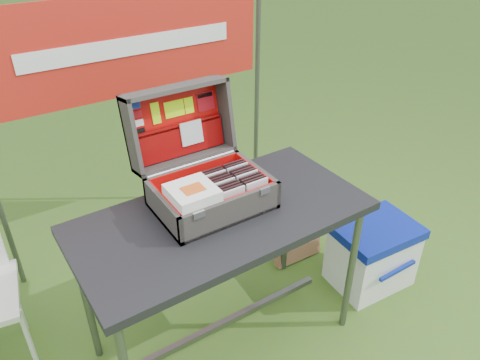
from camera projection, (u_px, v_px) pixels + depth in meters
ground at (240, 344)px, 2.45m from camera, size 80.00×80.00×0.00m
table at (223, 282)px, 2.26m from camera, size 1.31×0.67×0.81m
table_top at (222, 217)px, 2.06m from camera, size 1.31×0.67×0.04m
table_leg_fr at (351, 271)px, 2.36m from camera, size 0.04×0.04×0.77m
table_leg_bl at (86, 300)px, 2.19m from camera, size 0.04×0.04×0.77m
table_leg_br at (286, 218)px, 2.73m from camera, size 0.04×0.04×0.77m
table_brace at (225, 322)px, 2.41m from camera, size 1.15×0.03×0.03m
suitcase at (204, 155)px, 2.02m from camera, size 0.49×0.51×0.47m
suitcase_base_bottom at (212, 204)px, 2.09m from camera, size 0.49×0.35×0.02m
suitcase_base_wall_front at (232, 212)px, 1.94m from camera, size 0.49×0.02×0.13m
suitcase_base_wall_back at (194, 177)px, 2.18m from camera, size 0.49×0.02×0.13m
suitcase_base_wall_left at (163, 211)px, 1.95m from camera, size 0.02×0.35×0.13m
suitcase_base_wall_right at (256, 178)px, 2.17m from camera, size 0.02×0.35×0.13m
suitcase_liner_floor at (212, 202)px, 2.09m from camera, size 0.46×0.31×0.01m
suitcase_latch_left at (199, 215)px, 1.83m from camera, size 0.05×0.01×0.03m
suitcase_latch_right at (265, 191)px, 1.98m from camera, size 0.05×0.01×0.03m
suitcase_hinge at (192, 164)px, 2.15m from camera, size 0.45×0.02×0.02m
suitcase_lid_back at (175, 122)px, 2.18m from camera, size 0.49×0.09×0.35m
suitcase_lid_rim_far at (174, 88)px, 2.07m from camera, size 0.49×0.13×0.04m
suitcase_lid_rim_near at (186, 158)px, 2.20m from camera, size 0.49×0.13×0.04m
suitcase_lid_rim_left at (131, 137)px, 2.03m from camera, size 0.02×0.20×0.37m
suitcase_lid_rim_right at (225, 113)px, 2.25m from camera, size 0.02×0.20×0.37m
suitcase_lid_liner at (176, 123)px, 2.17m from camera, size 0.45×0.07×0.31m
suitcase_liner_wall_front at (230, 209)px, 1.95m from camera, size 0.46×0.01×0.11m
suitcase_liner_wall_back at (195, 176)px, 2.17m from camera, size 0.46×0.01×0.11m
suitcase_liner_wall_left at (165, 208)px, 1.95m from camera, size 0.01×0.31×0.11m
suitcase_liner_wall_right at (254, 177)px, 2.16m from camera, size 0.01×0.31×0.11m
suitcase_lid_pocket at (181, 140)px, 2.19m from camera, size 0.44×0.06×0.14m
suitcase_pocket_edge at (179, 126)px, 2.16m from camera, size 0.43×0.02×0.02m
suitcase_pocket_cd at (192, 133)px, 2.19m from camera, size 0.11×0.03×0.11m
lid_sticker_cc_a at (135, 106)px, 2.04m from camera, size 0.05×0.01×0.03m
lid_sticker_cc_b at (137, 114)px, 2.05m from camera, size 0.05×0.01×0.03m
lid_sticker_cc_c at (138, 123)px, 2.07m from camera, size 0.05×0.01×0.03m
lid_sticker_cc_d at (140, 132)px, 2.08m from camera, size 0.05×0.01×0.03m
lid_card_neon_tall at (156, 113)px, 2.10m from camera, size 0.04×0.02×0.10m
lid_card_neon_main at (174, 109)px, 2.14m from camera, size 0.10×0.02×0.07m
lid_card_neon_small at (189, 105)px, 2.18m from camera, size 0.04×0.02×0.07m
lid_sticker_band at (206, 101)px, 2.22m from camera, size 0.09×0.02×0.09m
lid_sticker_band_bar at (205, 95)px, 2.21m from camera, size 0.08×0.01×0.02m
cd_left_0 at (234, 202)px, 1.97m from camera, size 0.11×0.01×0.13m
cd_left_1 at (231, 200)px, 1.98m from camera, size 0.11×0.01×0.13m
cd_left_2 at (229, 197)px, 2.00m from camera, size 0.11×0.01×0.13m
cd_left_3 at (227, 195)px, 2.01m from camera, size 0.11×0.01×0.13m
cd_left_4 at (224, 193)px, 2.03m from camera, size 0.11×0.01×0.13m
cd_left_5 at (222, 191)px, 2.04m from camera, size 0.11×0.01×0.13m
cd_left_6 at (220, 189)px, 2.05m from camera, size 0.11×0.01×0.13m
cd_left_7 at (217, 187)px, 2.07m from camera, size 0.11×0.01×0.13m
cd_left_8 at (215, 185)px, 2.08m from camera, size 0.11×0.01×0.13m
cd_left_9 at (213, 183)px, 2.10m from camera, size 0.11×0.01×0.13m
cd_left_10 at (211, 181)px, 2.11m from camera, size 0.11×0.01×0.13m
cd_right_0 at (257, 193)px, 2.03m from camera, size 0.11×0.01×0.13m
cd_right_1 at (254, 191)px, 2.04m from camera, size 0.11×0.01×0.13m
cd_right_2 at (252, 189)px, 2.05m from camera, size 0.11×0.01×0.13m
cd_right_3 at (250, 187)px, 2.07m from camera, size 0.11×0.01×0.13m
cd_right_4 at (247, 185)px, 2.08m from camera, size 0.11×0.01×0.13m
cd_right_5 at (245, 183)px, 2.09m from camera, size 0.11×0.01×0.13m
cd_right_6 at (242, 181)px, 2.11m from camera, size 0.11×0.01×0.13m
cd_right_7 at (240, 179)px, 2.12m from camera, size 0.11×0.01×0.13m
cd_right_8 at (238, 177)px, 2.14m from camera, size 0.11×0.01×0.13m
cd_right_9 at (235, 176)px, 2.15m from camera, size 0.11×0.01×0.13m
cd_right_10 at (233, 174)px, 2.16m from camera, size 0.11×0.01×0.13m
songbook_0 at (192, 197)px, 1.92m from camera, size 0.19×0.19×0.00m
songbook_1 at (192, 196)px, 1.92m from camera, size 0.19×0.19×0.00m
songbook_2 at (192, 195)px, 1.91m from camera, size 0.19×0.19×0.00m
songbook_3 at (192, 194)px, 1.91m from camera, size 0.19×0.19×0.00m
songbook_4 at (192, 193)px, 1.91m from camera, size 0.19×0.19×0.00m
songbook_5 at (192, 192)px, 1.91m from camera, size 0.19×0.19×0.00m
songbook_6 at (192, 191)px, 1.90m from camera, size 0.19×0.19×0.00m
songbook_7 at (192, 189)px, 1.90m from camera, size 0.19×0.19×0.00m
songbook_8 at (192, 188)px, 1.90m from camera, size 0.19×0.19×0.00m
songbook_graphic at (193, 189)px, 1.89m from camera, size 0.09×0.07×0.00m
cooler at (372, 254)px, 2.74m from camera, size 0.48×0.38×0.41m
cooler_body at (371, 258)px, 2.75m from camera, size 0.46×0.36×0.35m
cooler_lid at (377, 230)px, 2.65m from camera, size 0.48×0.38×0.06m
cooler_handle at (398, 271)px, 2.60m from camera, size 0.28×0.02×0.02m
chair_leg_fr at (31, 345)px, 2.17m from camera, size 0.02×0.02×0.45m
chair_leg_br at (16, 298)px, 2.41m from camera, size 0.02×0.02×0.45m
cardboard_box at (296, 235)px, 2.94m from camera, size 0.33×0.14×0.35m
banner_post_right at (257, 92)px, 3.17m from camera, size 0.03×0.03×1.70m
banner at (131, 46)px, 2.53m from camera, size 1.60×0.02×0.55m
banner_text at (132, 46)px, 2.53m from camera, size 1.20×0.00×0.10m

